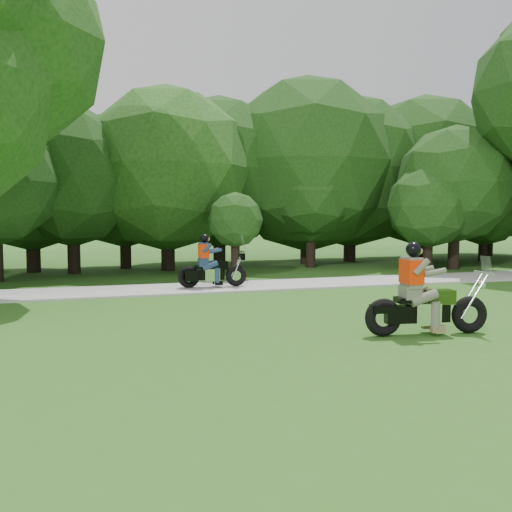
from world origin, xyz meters
TOP-DOWN VIEW (x-y plane):
  - walkway at (0.00, 8.00)m, footprint 60.00×2.20m
  - tree_line at (0.82, 14.50)m, footprint 40.99×11.99m
  - chopper_motorcycle at (-1.32, 0.83)m, footprint 2.31×0.72m
  - touring_motorcycle at (-3.54, 7.87)m, footprint 1.98×0.59m

SIDE VIEW (x-z plane):
  - walkway at x=0.00m, z-range 0.00..0.06m
  - touring_motorcycle at x=-3.54m, z-range -0.15..1.36m
  - chopper_motorcycle at x=-1.32m, z-range -0.22..1.43m
  - tree_line at x=0.82m, z-range -0.22..7.66m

